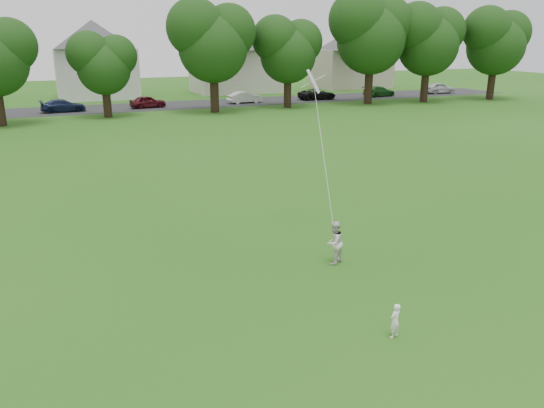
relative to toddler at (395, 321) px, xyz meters
name	(u,v)px	position (x,y,z in m)	size (l,w,h in m)	color
ground	(313,318)	(-1.27, 1.45, -0.41)	(160.00, 160.00, 0.00)	#255713
street	(109,108)	(-1.27, 43.45, -0.41)	(90.00, 7.00, 0.01)	#2D2D30
toddler	(395,321)	(0.00, 0.00, 0.00)	(0.30, 0.20, 0.82)	white
older_boy	(334,243)	(0.73, 4.08, 0.24)	(0.63, 0.49, 1.31)	silver
kite	(323,153)	(1.11, 5.62, 2.58)	(0.79, 2.00, 5.18)	silver
tree_row	(190,38)	(5.06, 36.81, 5.89)	(80.37, 8.01, 10.96)	black
parked_cars	(168,101)	(4.12, 42.45, 0.18)	(71.47, 2.08, 1.29)	black
house_row	(103,53)	(-0.36, 53.45, 4.37)	(76.70, 14.15, 9.83)	beige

